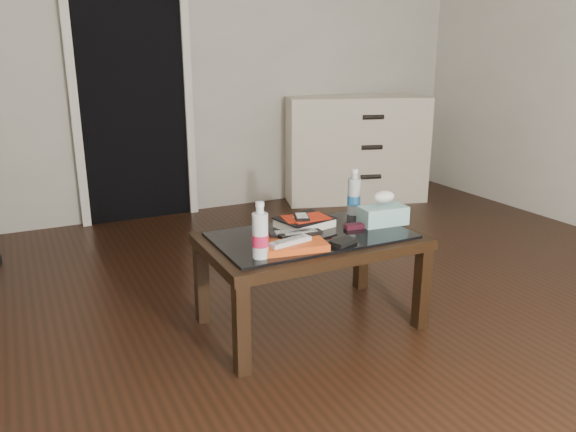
# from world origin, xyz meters

# --- Properties ---
(ground) EXTENTS (5.00, 5.00, 0.00)m
(ground) POSITION_xyz_m (0.00, 0.00, 0.00)
(ground) COLOR black
(ground) RESTS_ON ground
(doorway) EXTENTS (0.90, 0.08, 2.07)m
(doorway) POSITION_xyz_m (-0.40, 2.47, 1.02)
(doorway) COLOR black
(doorway) RESTS_ON ground
(coffee_table) EXTENTS (1.00, 0.60, 0.46)m
(coffee_table) POSITION_xyz_m (-0.05, 0.30, 0.40)
(coffee_table) COLOR black
(coffee_table) RESTS_ON ground
(dresser) EXTENTS (1.29, 0.83, 0.90)m
(dresser) POSITION_xyz_m (1.43, 2.23, 0.45)
(dresser) COLOR beige
(dresser) RESTS_ON ground
(magazines) EXTENTS (0.31, 0.25, 0.03)m
(magazines) POSITION_xyz_m (-0.22, 0.18, 0.48)
(magazines) COLOR #C64312
(magazines) RESTS_ON coffee_table
(remote_silver) EXTENTS (0.21, 0.09, 0.02)m
(remote_silver) POSITION_xyz_m (-0.24, 0.15, 0.50)
(remote_silver) COLOR silver
(remote_silver) RESTS_ON magazines
(remote_black_front) EXTENTS (0.20, 0.06, 0.02)m
(remote_black_front) POSITION_xyz_m (-0.15, 0.22, 0.50)
(remote_black_front) COLOR black
(remote_black_front) RESTS_ON magazines
(remote_black_back) EXTENTS (0.21, 0.09, 0.02)m
(remote_black_back) POSITION_xyz_m (-0.18, 0.25, 0.50)
(remote_black_back) COLOR black
(remote_black_back) RESTS_ON magazines
(textbook) EXTENTS (0.29, 0.25, 0.05)m
(textbook) POSITION_xyz_m (-0.03, 0.41, 0.48)
(textbook) COLOR black
(textbook) RESTS_ON coffee_table
(dvd_mailers) EXTENTS (0.21, 0.16, 0.01)m
(dvd_mailers) POSITION_xyz_m (-0.04, 0.41, 0.51)
(dvd_mailers) COLOR #B1200B
(dvd_mailers) RESTS_ON textbook
(ipod) EXTENTS (0.09, 0.12, 0.02)m
(ipod) POSITION_xyz_m (-0.06, 0.39, 0.52)
(ipod) COLOR black
(ipod) RESTS_ON dvd_mailers
(flip_phone) EXTENTS (0.10, 0.06, 0.02)m
(flip_phone) POSITION_xyz_m (0.17, 0.28, 0.47)
(flip_phone) COLOR black
(flip_phone) RESTS_ON coffee_table
(wallet) EXTENTS (0.14, 0.11, 0.02)m
(wallet) POSITION_xyz_m (0.01, 0.12, 0.47)
(wallet) COLOR black
(wallet) RESTS_ON coffee_table
(water_bottle_left) EXTENTS (0.08, 0.08, 0.24)m
(water_bottle_left) POSITION_xyz_m (-0.39, 0.13, 0.58)
(water_bottle_left) COLOR silver
(water_bottle_left) RESTS_ON coffee_table
(water_bottle_right) EXTENTS (0.08, 0.08, 0.24)m
(water_bottle_right) POSITION_xyz_m (0.30, 0.49, 0.58)
(water_bottle_right) COLOR silver
(water_bottle_right) RESTS_ON coffee_table
(tissue_box) EXTENTS (0.24, 0.14, 0.09)m
(tissue_box) POSITION_xyz_m (0.34, 0.28, 0.51)
(tissue_box) COLOR teal
(tissue_box) RESTS_ON coffee_table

